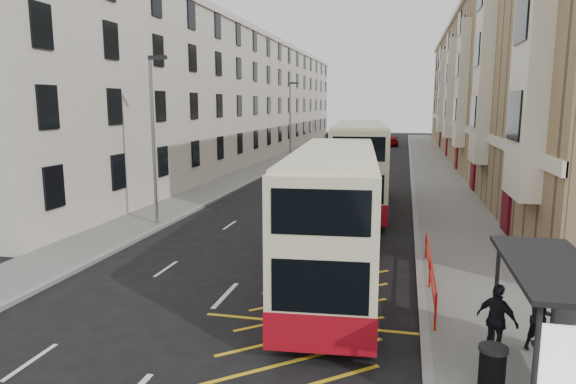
% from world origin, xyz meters
% --- Properties ---
extents(ground, '(200.00, 200.00, 0.00)m').
position_xyz_m(ground, '(0.00, 0.00, 0.00)').
color(ground, black).
rests_on(ground, ground).
extents(pavement_right, '(4.00, 120.00, 0.15)m').
position_xyz_m(pavement_right, '(8.00, 30.00, 0.07)').
color(pavement_right, slate).
rests_on(pavement_right, ground).
extents(pavement_left, '(3.00, 120.00, 0.15)m').
position_xyz_m(pavement_left, '(-7.50, 30.00, 0.07)').
color(pavement_left, slate).
rests_on(pavement_left, ground).
extents(kerb_right, '(0.25, 120.00, 0.15)m').
position_xyz_m(kerb_right, '(6.00, 30.00, 0.07)').
color(kerb_right, gray).
rests_on(kerb_right, ground).
extents(kerb_left, '(0.25, 120.00, 0.15)m').
position_xyz_m(kerb_left, '(-6.00, 30.00, 0.07)').
color(kerb_left, gray).
rests_on(kerb_left, ground).
extents(road_markings, '(10.00, 110.00, 0.01)m').
position_xyz_m(road_markings, '(0.00, 45.00, 0.01)').
color(road_markings, silver).
rests_on(road_markings, ground).
extents(terrace_right, '(10.75, 79.00, 15.25)m').
position_xyz_m(terrace_right, '(14.88, 45.38, 7.52)').
color(terrace_right, '#8E7852').
rests_on(terrace_right, ground).
extents(terrace_left, '(9.18, 79.00, 13.25)m').
position_xyz_m(terrace_left, '(-13.43, 45.50, 6.52)').
color(terrace_left, beige).
rests_on(terrace_left, ground).
extents(bus_shelter, '(1.65, 4.25, 2.70)m').
position_xyz_m(bus_shelter, '(8.34, -0.39, 2.14)').
color(bus_shelter, black).
rests_on(bus_shelter, pavement_right).
extents(guard_railing, '(0.06, 6.56, 1.01)m').
position_xyz_m(guard_railing, '(6.25, 5.75, 0.86)').
color(guard_railing, red).
rests_on(guard_railing, pavement_right).
extents(street_lamp_near, '(0.93, 0.18, 8.00)m').
position_xyz_m(street_lamp_near, '(-6.35, 12.00, 4.64)').
color(street_lamp_near, slate).
rests_on(street_lamp_near, pavement_left).
extents(street_lamp_far, '(0.93, 0.18, 8.00)m').
position_xyz_m(street_lamp_far, '(-6.35, 42.00, 4.64)').
color(street_lamp_far, slate).
rests_on(street_lamp_far, pavement_left).
extents(double_decker_front, '(3.49, 11.42, 4.49)m').
position_xyz_m(double_decker_front, '(3.14, 5.79, 2.29)').
color(double_decker_front, beige).
rests_on(double_decker_front, ground).
extents(double_decker_rear, '(3.75, 12.40, 4.87)m').
position_xyz_m(double_decker_rear, '(2.83, 18.75, 2.48)').
color(double_decker_rear, beige).
rests_on(double_decker_rear, ground).
extents(litter_bin, '(0.59, 0.59, 0.97)m').
position_xyz_m(litter_bin, '(7.21, -0.21, 0.65)').
color(litter_bin, black).
rests_on(litter_bin, pavement_right).
extents(pedestrian_mid, '(0.90, 0.79, 1.55)m').
position_xyz_m(pedestrian_mid, '(8.64, 1.95, 0.92)').
color(pedestrian_mid, black).
rests_on(pedestrian_mid, pavement_right).
extents(pedestrian_far, '(1.05, 0.95, 1.72)m').
position_xyz_m(pedestrian_far, '(7.55, 1.45, 1.01)').
color(pedestrian_far, black).
rests_on(pedestrian_far, pavement_right).
extents(white_van, '(3.25, 6.03, 1.61)m').
position_xyz_m(white_van, '(-2.41, 35.41, 0.80)').
color(white_van, silver).
rests_on(white_van, ground).
extents(car_silver, '(2.29, 4.57, 1.49)m').
position_xyz_m(car_silver, '(-2.53, 58.01, 0.75)').
color(car_silver, '#9D9FA4').
rests_on(car_silver, ground).
extents(car_dark, '(2.87, 5.14, 1.60)m').
position_xyz_m(car_dark, '(-5.20, 64.64, 0.80)').
color(car_dark, black).
rests_on(car_dark, ground).
extents(car_red, '(2.77, 5.32, 1.47)m').
position_xyz_m(car_red, '(3.20, 64.84, 0.74)').
color(car_red, '#8E0502').
rests_on(car_red, ground).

